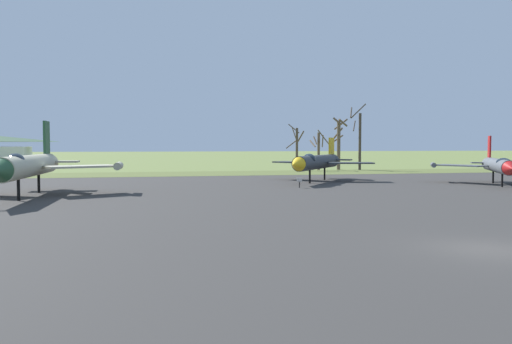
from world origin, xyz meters
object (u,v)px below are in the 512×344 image
object	(u,v)px
jet_fighter_front_right	(498,165)
info_placard_rear_center	(299,182)
jet_fighter_front_left	(28,165)
jet_fighter_rear_center	(317,162)

from	to	relation	value
jet_fighter_front_right	info_placard_rear_center	distance (m)	19.90
jet_fighter_front_left	info_placard_rear_center	world-z (taller)	jet_fighter_front_left
jet_fighter_front_right	info_placard_rear_center	world-z (taller)	jet_fighter_front_right
jet_fighter_front_right	info_placard_rear_center	xyz separation A→B (m)	(-19.83, 0.91, -1.38)
jet_fighter_front_left	jet_fighter_rear_center	distance (m)	28.77
jet_fighter_front_left	info_placard_rear_center	xyz separation A→B (m)	(22.40, 3.90, -1.82)
jet_fighter_rear_center	info_placard_rear_center	xyz separation A→B (m)	(-4.13, -7.24, -1.58)
jet_fighter_rear_center	info_placard_rear_center	distance (m)	8.48
jet_fighter_front_right	jet_fighter_rear_center	world-z (taller)	jet_fighter_front_right
jet_fighter_front_right	jet_fighter_rear_center	distance (m)	17.69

